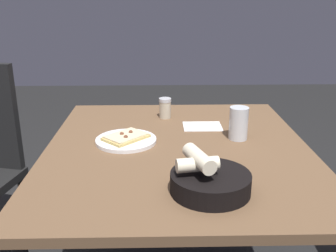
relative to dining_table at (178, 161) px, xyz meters
The scene contains 6 objects.
dining_table is the anchor object (origin of this frame).
pizza_plate 0.21m from the dining_table, 165.56° to the left, with size 0.23×0.23×0.04m.
bread_basket 0.36m from the dining_table, 78.12° to the right, with size 0.23×0.23×0.13m.
beer_glass 0.27m from the dining_table, 17.87° to the left, with size 0.07×0.07×0.13m.
pepper_shaker 0.36m from the dining_table, 96.67° to the left, with size 0.05×0.05×0.09m.
napkin 0.25m from the dining_table, 62.43° to the left, with size 0.16×0.12×0.00m.
Camera 1 is at (-0.07, -1.34, 1.25)m, focal length 41.95 mm.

